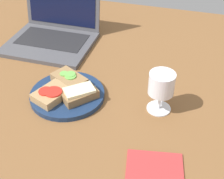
{
  "coord_description": "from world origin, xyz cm",
  "views": [
    {
      "loc": [
        28.08,
        -71.78,
        63.68
      ],
      "look_at": [
        7.92,
        -3.65,
        8.0
      ],
      "focal_mm": 50.0,
      "sensor_mm": 36.0,
      "label": 1
    }
  ],
  "objects_px": {
    "sandwich_with_tomato": "(52,94)",
    "wine_glass": "(161,85)",
    "sandwich_with_cucumber": "(69,80)",
    "laptop": "(54,32)",
    "sandwich_with_cheese": "(79,94)",
    "napkin": "(155,173)",
    "plate": "(67,95)"
  },
  "relations": [
    {
      "from": "sandwich_with_cucumber",
      "to": "wine_glass",
      "type": "height_order",
      "value": "wine_glass"
    },
    {
      "from": "wine_glass",
      "to": "napkin",
      "type": "height_order",
      "value": "wine_glass"
    },
    {
      "from": "sandwich_with_cheese",
      "to": "plate",
      "type": "bearing_deg",
      "value": 164.72
    },
    {
      "from": "sandwich_with_cheese",
      "to": "sandwich_with_cucumber",
      "type": "distance_m",
      "value": 0.08
    },
    {
      "from": "laptop",
      "to": "napkin",
      "type": "distance_m",
      "value": 0.71
    },
    {
      "from": "wine_glass",
      "to": "laptop",
      "type": "height_order",
      "value": "laptop"
    },
    {
      "from": "sandwich_with_cheese",
      "to": "wine_glass",
      "type": "height_order",
      "value": "wine_glass"
    },
    {
      "from": "sandwich_with_cucumber",
      "to": "sandwich_with_tomato",
      "type": "height_order",
      "value": "sandwich_with_cucumber"
    },
    {
      "from": "sandwich_with_cheese",
      "to": "sandwich_with_tomato",
      "type": "distance_m",
      "value": 0.08
    },
    {
      "from": "plate",
      "to": "wine_glass",
      "type": "relative_size",
      "value": 1.81
    },
    {
      "from": "laptop",
      "to": "wine_glass",
      "type": "bearing_deg",
      "value": -31.84
    },
    {
      "from": "sandwich_with_cucumber",
      "to": "laptop",
      "type": "bearing_deg",
      "value": 123.34
    },
    {
      "from": "plate",
      "to": "laptop",
      "type": "height_order",
      "value": "laptop"
    },
    {
      "from": "sandwich_with_cheese",
      "to": "sandwich_with_tomato",
      "type": "xyz_separation_m",
      "value": [
        -0.08,
        -0.02,
        -0.0
      ]
    },
    {
      "from": "laptop",
      "to": "napkin",
      "type": "bearing_deg",
      "value": -46.29
    },
    {
      "from": "sandwich_with_tomato",
      "to": "laptop",
      "type": "distance_m",
      "value": 0.38
    },
    {
      "from": "sandwich_with_tomato",
      "to": "sandwich_with_cheese",
      "type": "bearing_deg",
      "value": 15.1
    },
    {
      "from": "sandwich_with_cucumber",
      "to": "laptop",
      "type": "relative_size",
      "value": 0.4
    },
    {
      "from": "sandwich_with_tomato",
      "to": "laptop",
      "type": "height_order",
      "value": "laptop"
    },
    {
      "from": "sandwich_with_tomato",
      "to": "plate",
      "type": "bearing_deg",
      "value": 45.18
    },
    {
      "from": "sandwich_with_cheese",
      "to": "napkin",
      "type": "bearing_deg",
      "value": -36.39
    },
    {
      "from": "napkin",
      "to": "plate",
      "type": "bearing_deg",
      "value": 146.27
    },
    {
      "from": "sandwich_with_tomato",
      "to": "wine_glass",
      "type": "distance_m",
      "value": 0.32
    },
    {
      "from": "plate",
      "to": "wine_glass",
      "type": "bearing_deg",
      "value": 4.78
    },
    {
      "from": "plate",
      "to": "napkin",
      "type": "height_order",
      "value": "plate"
    },
    {
      "from": "sandwich_with_tomato",
      "to": "napkin",
      "type": "distance_m",
      "value": 0.38
    },
    {
      "from": "sandwich_with_cheese",
      "to": "sandwich_with_tomato",
      "type": "bearing_deg",
      "value": -164.9
    },
    {
      "from": "plate",
      "to": "sandwich_with_cheese",
      "type": "height_order",
      "value": "sandwich_with_cheese"
    },
    {
      "from": "plate",
      "to": "sandwich_with_cucumber",
      "type": "xyz_separation_m",
      "value": [
        -0.01,
        0.05,
        0.02
      ]
    },
    {
      "from": "sandwich_with_cheese",
      "to": "wine_glass",
      "type": "bearing_deg",
      "value": 8.77
    },
    {
      "from": "sandwich_with_cheese",
      "to": "napkin",
      "type": "height_order",
      "value": "sandwich_with_cheese"
    },
    {
      "from": "sandwich_with_cucumber",
      "to": "sandwich_with_tomato",
      "type": "relative_size",
      "value": 1.03
    }
  ]
}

